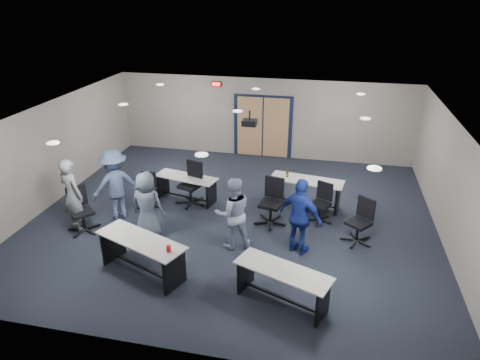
% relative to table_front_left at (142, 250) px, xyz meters
% --- Properties ---
extents(floor, '(10.00, 10.00, 0.00)m').
position_rel_table_front_left_xyz_m(floor, '(1.30, 2.66, -0.55)').
color(floor, black).
rests_on(floor, ground).
extents(back_wall, '(10.00, 0.04, 2.70)m').
position_rel_table_front_left_xyz_m(back_wall, '(1.30, 7.16, 0.80)').
color(back_wall, gray).
rests_on(back_wall, floor).
extents(front_wall, '(10.00, 0.04, 2.70)m').
position_rel_table_front_left_xyz_m(front_wall, '(1.30, -1.84, 0.80)').
color(front_wall, gray).
rests_on(front_wall, floor).
extents(left_wall, '(0.04, 9.00, 2.70)m').
position_rel_table_front_left_xyz_m(left_wall, '(-3.70, 2.66, 0.80)').
color(left_wall, gray).
rests_on(left_wall, floor).
extents(right_wall, '(0.04, 9.00, 2.70)m').
position_rel_table_front_left_xyz_m(right_wall, '(6.30, 2.66, 0.80)').
color(right_wall, gray).
rests_on(right_wall, floor).
extents(ceiling, '(10.00, 9.00, 0.04)m').
position_rel_table_front_left_xyz_m(ceiling, '(1.30, 2.66, 2.15)').
color(ceiling, silver).
rests_on(ceiling, back_wall).
extents(double_door, '(2.00, 0.07, 2.20)m').
position_rel_table_front_left_xyz_m(double_door, '(1.30, 7.12, 0.50)').
color(double_door, black).
rests_on(double_door, back_wall).
extents(exit_sign, '(0.32, 0.07, 0.18)m').
position_rel_table_front_left_xyz_m(exit_sign, '(-0.30, 7.10, 1.90)').
color(exit_sign, black).
rests_on(exit_sign, back_wall).
extents(ceiling_projector, '(0.35, 0.32, 0.37)m').
position_rel_table_front_left_xyz_m(ceiling_projector, '(1.60, 3.16, 1.85)').
color(ceiling_projector, black).
rests_on(ceiling_projector, ceiling).
extents(ceiling_can_lights, '(6.24, 5.74, 0.02)m').
position_rel_table_front_left_xyz_m(ceiling_can_lights, '(1.30, 2.91, 2.12)').
color(ceiling_can_lights, silver).
rests_on(ceiling_can_lights, ceiling).
extents(table_front_left, '(2.09, 1.35, 0.94)m').
position_rel_table_front_left_xyz_m(table_front_left, '(0.00, 0.00, 0.00)').
color(table_front_left, beige).
rests_on(table_front_left, floor).
extents(table_front_right, '(1.91, 1.22, 0.74)m').
position_rel_table_front_left_xyz_m(table_front_right, '(2.91, -0.30, -0.05)').
color(table_front_right, beige).
rests_on(table_front_right, floor).
extents(table_back_left, '(1.81, 0.93, 0.70)m').
position_rel_table_front_left_xyz_m(table_back_left, '(-0.19, 3.36, -0.07)').
color(table_back_left, beige).
rests_on(table_back_left, floor).
extents(table_back_right, '(1.99, 0.93, 1.06)m').
position_rel_table_front_left_xyz_m(table_back_right, '(3.04, 3.69, -0.02)').
color(table_back_right, beige).
rests_on(table_back_right, floor).
extents(chair_back_a, '(0.61, 0.61, 0.95)m').
position_rel_table_front_left_xyz_m(chair_back_a, '(-1.07, 2.72, -0.08)').
color(chair_back_a, black).
rests_on(chair_back_a, floor).
extents(chair_back_b, '(0.93, 0.93, 1.17)m').
position_rel_table_front_left_xyz_m(chair_back_b, '(-0.02, 3.17, 0.03)').
color(chair_back_b, black).
rests_on(chair_back_b, floor).
extents(chair_back_c, '(0.87, 0.87, 1.17)m').
position_rel_table_front_left_xyz_m(chair_back_c, '(2.26, 2.56, 0.03)').
color(chair_back_c, black).
rests_on(chair_back_c, floor).
extents(chair_back_d, '(0.84, 0.84, 1.00)m').
position_rel_table_front_left_xyz_m(chair_back_d, '(3.45, 2.94, -0.05)').
color(chair_back_d, black).
rests_on(chair_back_d, floor).
extents(chair_loose_left, '(0.99, 0.99, 1.11)m').
position_rel_table_front_left_xyz_m(chair_loose_left, '(-2.10, 1.25, 0.00)').
color(chair_loose_left, black).
rests_on(chair_loose_left, floor).
extents(chair_loose_right, '(0.94, 0.94, 1.07)m').
position_rel_table_front_left_xyz_m(chair_loose_right, '(4.35, 2.15, -0.02)').
color(chair_loose_right, black).
rests_on(chair_loose_right, floor).
extents(person_gray, '(0.79, 0.67, 1.83)m').
position_rel_table_front_left_xyz_m(person_gray, '(-2.33, 1.32, 0.36)').
color(person_gray, gray).
rests_on(person_gray, floor).
extents(person_plaid, '(0.82, 0.56, 1.63)m').
position_rel_table_front_left_xyz_m(person_plaid, '(-0.46, 1.39, 0.26)').
color(person_plaid, '#4F5C6D').
rests_on(person_plaid, floor).
extents(person_lightblue, '(1.01, 0.92, 1.69)m').
position_rel_table_front_left_xyz_m(person_lightblue, '(1.58, 1.38, 0.29)').
color(person_lightblue, '#9DACD0').
rests_on(person_lightblue, floor).
extents(person_navy, '(1.12, 0.85, 1.77)m').
position_rel_table_front_left_xyz_m(person_navy, '(3.06, 1.45, 0.33)').
color(person_navy, navy).
rests_on(person_navy, floor).
extents(person_back, '(1.33, 1.29, 1.83)m').
position_rel_table_front_left_xyz_m(person_back, '(-1.60, 2.08, 0.36)').
color(person_back, '#47587F').
rests_on(person_back, floor).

